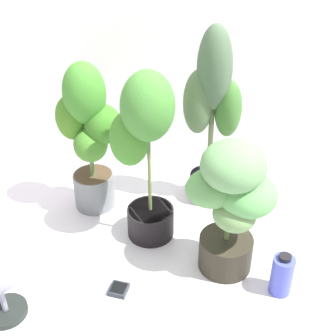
{
  "coord_description": "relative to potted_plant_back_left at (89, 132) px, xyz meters",
  "views": [
    {
      "loc": [
        -0.16,
        -1.66,
        1.58
      ],
      "look_at": [
        0.06,
        0.21,
        0.34
      ],
      "focal_mm": 49.53,
      "sensor_mm": 36.0,
      "label": 1
    }
  ],
  "objects": [
    {
      "name": "ground_plane",
      "position": [
        0.31,
        -0.41,
        -0.46
      ],
      "size": [
        8.0,
        8.0,
        0.0
      ],
      "primitive_type": "plane",
      "color": "silver",
      "rests_on": "ground"
    },
    {
      "name": "potted_plant_back_left",
      "position": [
        0.0,
        0.0,
        0.0
      ],
      "size": [
        0.36,
        0.3,
        0.82
      ],
      "color": "slate",
      "rests_on": "ground"
    },
    {
      "name": "potted_plant_front_right",
      "position": [
        0.61,
        -0.55,
        -0.07
      ],
      "size": [
        0.44,
        0.37,
        0.66
      ],
      "color": "#2C281D",
      "rests_on": "ground"
    },
    {
      "name": "potted_plant_center",
      "position": [
        0.26,
        -0.27,
        0.06
      ],
      "size": [
        0.35,
        0.34,
        0.88
      ],
      "color": "black",
      "rests_on": "ground"
    },
    {
      "name": "potted_plant_back_right",
      "position": [
        0.62,
        -0.0,
        0.09
      ],
      "size": [
        0.3,
        0.24,
        0.98
      ],
      "color": "black",
      "rests_on": "ground"
    },
    {
      "name": "hygrometer_box",
      "position": [
        0.1,
        -0.64,
        -0.44
      ],
      "size": [
        0.1,
        0.1,
        0.03
      ],
      "rotation": [
        0.0,
        0.0,
        -1.96
      ],
      "color": "#292F38",
      "rests_on": "ground"
    },
    {
      "name": "nutrient_bottle",
      "position": [
        0.81,
        -0.72,
        -0.36
      ],
      "size": [
        0.1,
        0.1,
        0.21
      ],
      "color": "#4854C6",
      "rests_on": "ground"
    }
  ]
}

